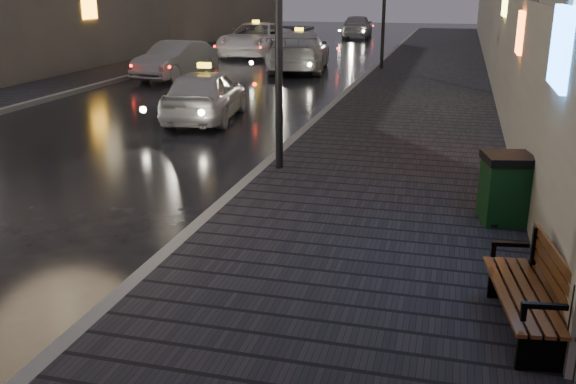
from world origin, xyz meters
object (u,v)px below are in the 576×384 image
object	(u,v)px
car_left_mid	(176,60)
taxi_mid	(299,51)
taxi_far	(256,39)
trash_bin	(505,188)
car_far	(357,26)
bench	(535,292)
taxi_near	(205,94)

from	to	relation	value
car_left_mid	taxi_mid	size ratio (longest dim) A/B	0.75
car_left_mid	taxi_far	size ratio (longest dim) A/B	0.72
trash_bin	taxi_far	xyz separation A→B (m)	(-11.02, 22.92, 0.16)
car_far	bench	bearing A→B (deg)	96.95
taxi_near	car_left_mid	size ratio (longest dim) A/B	0.96
bench	taxi_near	distance (m)	12.28
bench	car_left_mid	bearing A→B (deg)	115.78
bench	taxi_mid	world-z (taller)	taxi_mid
taxi_mid	taxi_far	distance (m)	6.54
taxi_mid	trash_bin	bearing A→B (deg)	105.26
trash_bin	car_far	xyz separation A→B (m)	(-7.84, 36.17, 0.13)
taxi_near	trash_bin	bearing A→B (deg)	129.92
taxi_mid	car_far	world-z (taller)	taxi_mid
car_left_mid	taxi_mid	world-z (taller)	taxi_mid
bench	trash_bin	bearing A→B (deg)	83.90
taxi_near	taxi_mid	size ratio (longest dim) A/B	0.72
taxi_near	car_left_mid	xyz separation A→B (m)	(-4.23, 7.46, 0.01)
taxi_far	car_far	bearing A→B (deg)	77.24
trash_bin	taxi_far	world-z (taller)	taxi_far
trash_bin	car_left_mid	distance (m)	18.17
car_left_mid	car_far	xyz separation A→B (m)	(3.67, 22.11, 0.09)
trash_bin	taxi_near	xyz separation A→B (m)	(-7.28, 6.60, 0.03)
taxi_near	taxi_far	bearing A→B (deg)	-85.04
trash_bin	taxi_far	bearing A→B (deg)	103.14
taxi_near	taxi_far	world-z (taller)	taxi_far
bench	taxi_near	world-z (taller)	taxi_near
car_far	taxi_near	bearing A→B (deg)	86.61
car_left_mid	car_far	world-z (taller)	car_far
taxi_far	trash_bin	bearing A→B (deg)	-63.63
trash_bin	taxi_mid	bearing A→B (deg)	100.41
bench	car_left_mid	distance (m)	20.82
bench	taxi_near	bearing A→B (deg)	118.87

